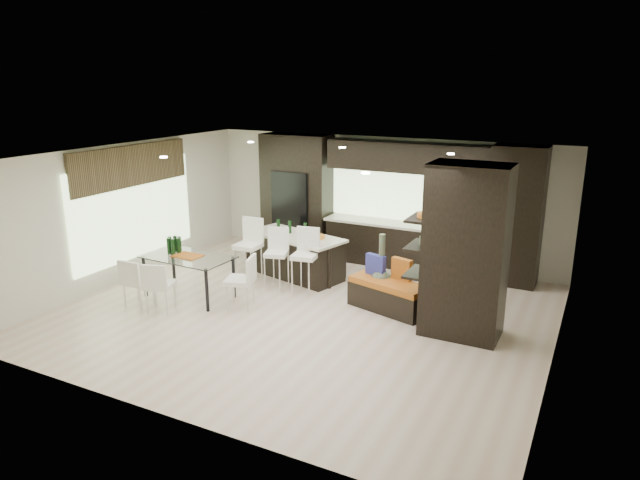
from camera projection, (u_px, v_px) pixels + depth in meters
The scene contains 22 objects.
ground at pixel (304, 312), 9.85m from camera, with size 8.00×8.00×0.00m, color beige.
back_wall at pixel (380, 199), 12.47m from camera, with size 8.00×0.02×2.70m, color beige.
left_wall at pixel (126, 212), 11.22m from camera, with size 0.02×7.00×2.70m, color beige.
right_wall at pixel (562, 273), 7.73m from camera, with size 0.02×7.00×2.70m, color beige.
ceiling at pixel (303, 156), 9.11m from camera, with size 8.00×7.00×0.02m, color white.
window_left at pixel (134, 211), 11.38m from camera, with size 0.04×3.20×1.90m, color #B2D199.
window_back at pixel (406, 193), 12.12m from camera, with size 3.40×0.04×1.20m, color #B2D199.
stone_accent at pixel (132, 166), 11.12m from camera, with size 0.08×3.00×0.80m, color brown.
ceiling_spots at pixel (310, 155), 9.33m from camera, with size 4.00×3.00×0.02m, color white.
back_cabinetry at pixel (397, 204), 11.97m from camera, with size 6.80×0.68×2.70m, color black.
refrigerator at pixel (296, 211), 13.09m from camera, with size 0.90×0.68×1.90m, color black.
partition_column at pixel (466, 252), 8.68m from camera, with size 1.20×0.80×2.70m, color black.
kitchen_island at pixel (296, 256), 11.57m from camera, with size 2.05×0.88×0.85m, color black.
stool_left at pixel (248, 257), 11.16m from camera, with size 0.46×0.46×1.03m, color white.
stool_mid at pixel (277, 264), 10.92m from camera, with size 0.41×0.41×0.93m, color white.
stool_right at pixel (305, 268), 10.62m from camera, with size 0.44×0.44×0.99m, color white.
bench at pixel (388, 296), 9.87m from camera, with size 1.40×0.54×0.54m, color black.
floor_vase at pixel (381, 270), 10.03m from camera, with size 0.48×0.48×1.30m, color #48553D, non-canonical shape.
dining_table at pixel (189, 277), 10.45m from camera, with size 1.62×0.91×0.78m, color white.
chair_near at pixel (160, 288), 9.79m from camera, with size 0.45×0.45×0.84m, color white.
chair_far at pixel (138, 284), 10.02m from camera, with size 0.44×0.44×0.82m, color white.
chair_end at pixel (240, 284), 9.95m from camera, with size 0.47×0.47×0.87m, color white.
Camera 1 is at (4.39, -8.01, 3.90)m, focal length 32.00 mm.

